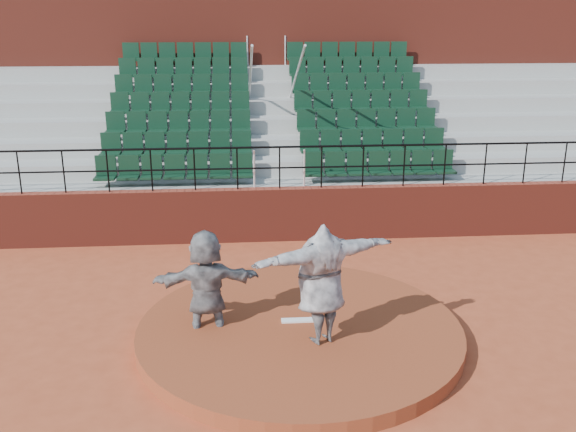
% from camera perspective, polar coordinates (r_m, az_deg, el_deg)
% --- Properties ---
extents(ground, '(90.00, 90.00, 0.00)m').
position_cam_1_polar(ground, '(11.17, 1.04, -10.81)').
color(ground, '#A64425').
rests_on(ground, ground).
extents(pitchers_mound, '(5.50, 5.50, 0.25)m').
position_cam_1_polar(pitchers_mound, '(11.11, 1.04, -10.24)').
color(pitchers_mound, brown).
rests_on(pitchers_mound, ground).
extents(pitching_rubber, '(0.60, 0.15, 0.03)m').
position_cam_1_polar(pitching_rubber, '(11.17, 0.97, -9.25)').
color(pitching_rubber, white).
rests_on(pitching_rubber, pitchers_mound).
extents(boundary_wall, '(24.00, 0.30, 1.30)m').
position_cam_1_polar(boundary_wall, '(15.52, -0.73, 0.17)').
color(boundary_wall, maroon).
rests_on(boundary_wall, ground).
extents(wall_railing, '(24.04, 0.05, 1.03)m').
position_cam_1_polar(wall_railing, '(15.16, -0.75, 5.15)').
color(wall_railing, black).
rests_on(wall_railing, boundary_wall).
extents(seating_deck, '(24.00, 5.97, 4.63)m').
position_cam_1_polar(seating_deck, '(18.83, -1.49, 5.84)').
color(seating_deck, '#999A94').
rests_on(seating_deck, ground).
extents(press_box_facade, '(24.00, 3.00, 7.10)m').
position_cam_1_polar(press_box_facade, '(22.45, -2.10, 13.18)').
color(press_box_facade, maroon).
rests_on(press_box_facade, ground).
extents(pitcher, '(2.52, 1.53, 1.99)m').
position_cam_1_polar(pitcher, '(10.16, 2.97, -6.03)').
color(pitcher, black).
rests_on(pitcher, pitchers_mound).
extents(fielder, '(1.84, 0.70, 1.94)m').
position_cam_1_polar(fielder, '(10.84, -7.25, -6.17)').
color(fielder, black).
rests_on(fielder, ground).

